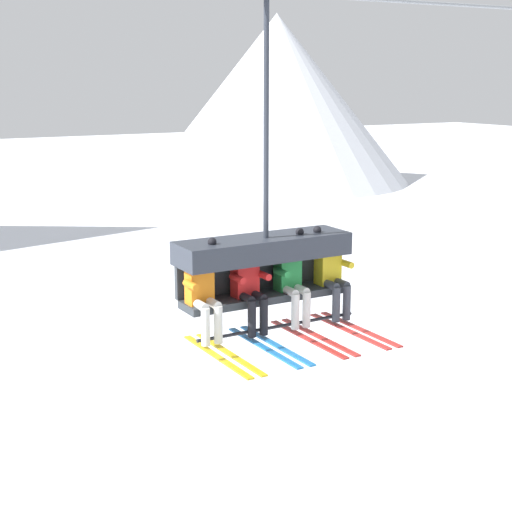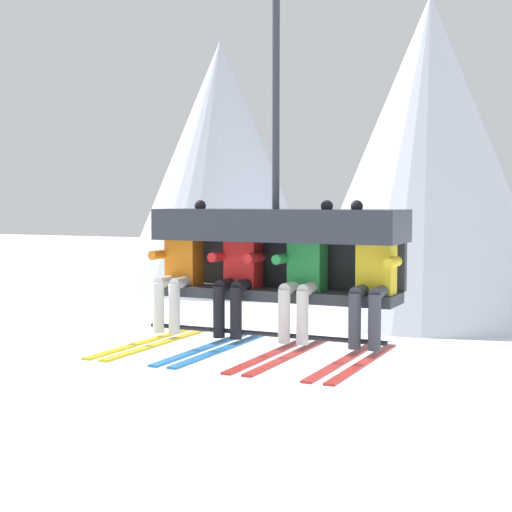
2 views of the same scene
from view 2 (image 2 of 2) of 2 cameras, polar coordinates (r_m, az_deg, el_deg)
mountain_peak_west at (r=53.92m, az=-2.61°, el=6.58°), size 13.94×13.94×16.84m
mountain_peak_central at (r=41.75m, az=12.40°, el=7.00°), size 13.57×13.57×16.53m
chairlift_chair at (r=7.44m, az=1.66°, el=1.49°), size 2.40×0.74×4.27m
skier_orange at (r=7.71m, az=-5.69°, el=-0.78°), size 0.48×1.70×1.34m
skier_red at (r=7.40m, az=-1.35°, el=-1.12°), size 0.46×1.70×1.23m
skier_green at (r=7.14m, az=3.43°, el=-1.16°), size 0.48×1.70×1.34m
skier_yellow at (r=6.93m, az=8.44°, el=-1.35°), size 0.48×1.70×1.34m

